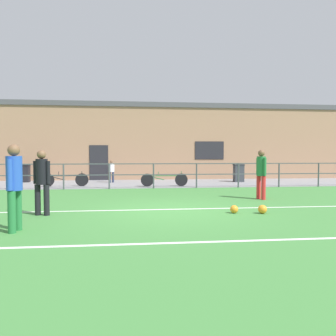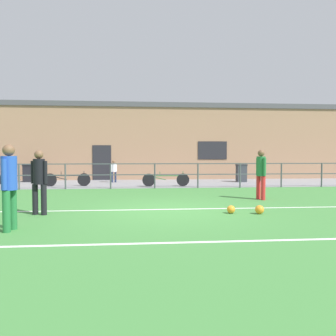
{
  "view_description": "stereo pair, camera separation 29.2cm",
  "coord_description": "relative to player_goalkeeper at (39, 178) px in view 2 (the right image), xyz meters",
  "views": [
    {
      "loc": [
        -1.03,
        -9.12,
        1.57
      ],
      "look_at": [
        0.39,
        3.52,
        1.04
      ],
      "focal_mm": 35.54,
      "sensor_mm": 36.0,
      "label": 1
    },
    {
      "loc": [
        -0.74,
        -9.15,
        1.57
      ],
      "look_at": [
        0.39,
        3.52,
        1.04
      ],
      "focal_mm": 35.54,
      "sensor_mm": 36.0,
      "label": 2
    }
  ],
  "objects": [
    {
      "name": "ground",
      "position": [
        3.3,
        0.35,
        -0.97
      ],
      "size": [
        60.0,
        44.0,
        0.04
      ],
      "primitive_type": "cube",
      "color": "#42843D"
    },
    {
      "name": "field_line_touchline",
      "position": [
        3.3,
        0.54,
        -0.95
      ],
      "size": [
        36.0,
        0.11,
        0.0
      ],
      "primitive_type": "cube",
      "color": "white",
      "rests_on": "ground"
    },
    {
      "name": "field_line_hash",
      "position": [
        3.3,
        -3.02,
        -0.95
      ],
      "size": [
        36.0,
        0.11,
        0.0
      ],
      "primitive_type": "cube",
      "color": "white",
      "rests_on": "ground"
    },
    {
      "name": "pavement_strip",
      "position": [
        3.3,
        8.85,
        -0.94
      ],
      "size": [
        48.0,
        5.0,
        0.02
      ],
      "primitive_type": "cube",
      "color": "gray",
      "rests_on": "ground"
    },
    {
      "name": "perimeter_fence",
      "position": [
        3.3,
        6.35,
        -0.2
      ],
      "size": [
        36.07,
        0.07,
        1.15
      ],
      "color": "#474C51",
      "rests_on": "ground"
    },
    {
      "name": "clubhouse_facade",
      "position": [
        3.3,
        12.55,
        1.41
      ],
      "size": [
        28.0,
        2.56,
        4.71
      ],
      "color": "#A37A5B",
      "rests_on": "ground"
    },
    {
      "name": "player_goalkeeper",
      "position": [
        0.0,
        0.0,
        0.0
      ],
      "size": [
        0.44,
        0.29,
        1.67
      ],
      "rotation": [
        0.0,
        0.0,
        2.85
      ],
      "color": "black",
      "rests_on": "ground"
    },
    {
      "name": "player_striker",
      "position": [
        6.76,
        2.3,
        0.03
      ],
      "size": [
        0.3,
        0.45,
        1.72
      ],
      "rotation": [
        0.0,
        0.0,
        1.88
      ],
      "color": "red",
      "rests_on": "ground"
    },
    {
      "name": "player_winger",
      "position": [
        -0.07,
        -1.8,
        0.05
      ],
      "size": [
        0.31,
        0.48,
        1.77
      ],
      "rotation": [
        0.0,
        0.0,
        1.45
      ],
      "color": "#237038",
      "rests_on": "ground"
    },
    {
      "name": "soccer_ball_match",
      "position": [
        5.71,
        -0.41,
        -0.83
      ],
      "size": [
        0.23,
        0.23,
        0.23
      ],
      "primitive_type": "sphere",
      "color": "orange",
      "rests_on": "ground"
    },
    {
      "name": "soccer_ball_spare",
      "position": [
        4.99,
        -0.26,
        -0.84
      ],
      "size": [
        0.21,
        0.21,
        0.21
      ],
      "primitive_type": "sphere",
      "color": "orange",
      "rests_on": "ground"
    },
    {
      "name": "spectator_child",
      "position": [
        1.21,
        9.53,
        -0.24
      ],
      "size": [
        0.32,
        0.21,
        1.21
      ],
      "rotation": [
        0.0,
        0.0,
        3.4
      ],
      "color": "#232D4C",
      "rests_on": "pavement_strip"
    },
    {
      "name": "bicycle_parked_1",
      "position": [
        -0.89,
        7.55,
        -0.6
      ],
      "size": [
        2.22,
        0.04,
        0.72
      ],
      "color": "black",
      "rests_on": "pavement_strip"
    },
    {
      "name": "bicycle_parked_3",
      "position": [
        3.86,
        7.08,
        -0.61
      ],
      "size": [
        2.27,
        0.04,
        0.72
      ],
      "color": "black",
      "rests_on": "pavement_strip"
    },
    {
      "name": "trash_bin_0",
      "position": [
        -3.57,
        10.3,
        -0.44
      ],
      "size": [
        0.53,
        0.45,
        0.98
      ],
      "color": "black",
      "rests_on": "pavement_strip"
    },
    {
      "name": "trash_bin_1",
      "position": [
        8.26,
        9.22,
        -0.43
      ],
      "size": [
        0.55,
        0.47,
        0.99
      ],
      "color": "#33383D",
      "rests_on": "pavement_strip"
    }
  ]
}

